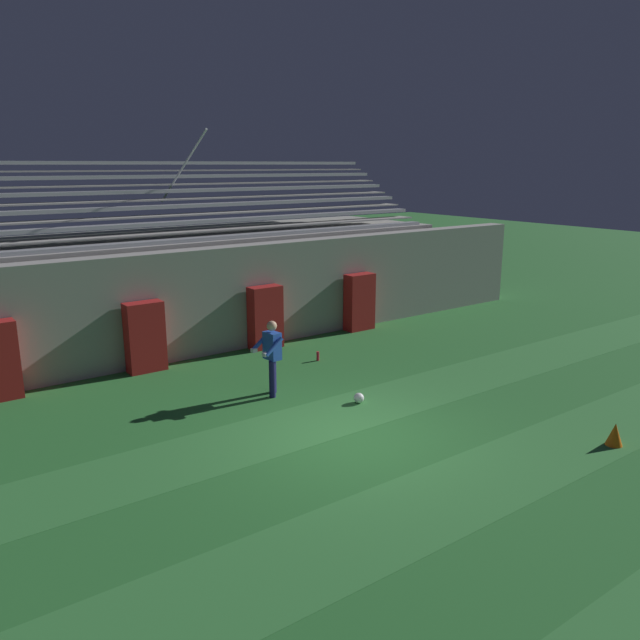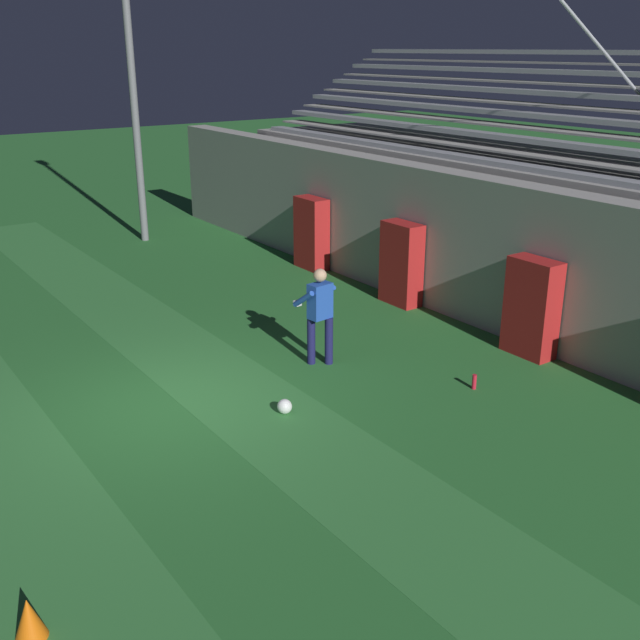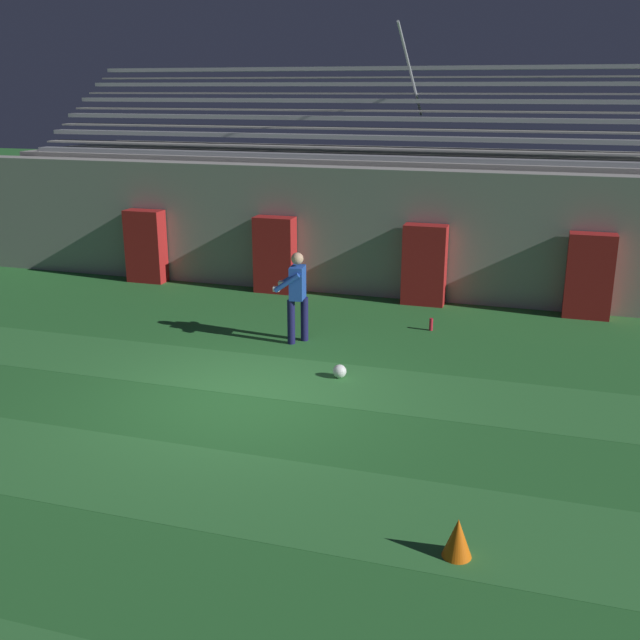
{
  "view_description": "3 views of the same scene",
  "coord_description": "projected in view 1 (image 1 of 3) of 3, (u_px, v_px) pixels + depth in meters",
  "views": [
    {
      "loc": [
        -6.79,
        -8.27,
        4.91
      ],
      "look_at": [
        1.5,
        3.15,
        1.38
      ],
      "focal_mm": 35.0,
      "sensor_mm": 36.0,
      "label": 1
    },
    {
      "loc": [
        9.5,
        -3.98,
        5.06
      ],
      "look_at": [
        0.1,
        2.63,
        0.86
      ],
      "focal_mm": 42.0,
      "sensor_mm": 36.0,
      "label": 2
    },
    {
      "loc": [
        4.16,
        -9.54,
        4.45
      ],
      "look_at": [
        0.8,
        1.33,
        0.92
      ],
      "focal_mm": 42.0,
      "sensor_mm": 36.0,
      "label": 3
    }
  ],
  "objects": [
    {
      "name": "padding_pillar_gate_right",
      "position": [
        265.0,
        317.0,
        16.98
      ],
      "size": [
        0.91,
        0.44,
        1.72
      ],
      "primitive_type": "cube",
      "color": "#B21E1E",
      "rests_on": "ground"
    },
    {
      "name": "padding_pillar_far_right",
      "position": [
        359.0,
        302.0,
        18.88
      ],
      "size": [
        0.91,
        0.44,
        1.72
      ],
      "primitive_type": "cube",
      "color": "#B21E1E",
      "rests_on": "ground"
    },
    {
      "name": "water_bottle",
      "position": [
        318.0,
        356.0,
        16.01
      ],
      "size": [
        0.07,
        0.07,
        0.24
      ],
      "primitive_type": "cylinder",
      "color": "red",
      "rests_on": "ground"
    },
    {
      "name": "goalkeeper",
      "position": [
        272.0,
        353.0,
        13.44
      ],
      "size": [
        0.59,
        0.62,
        1.67
      ],
      "color": "#19194C",
      "rests_on": "ground"
    },
    {
      "name": "turf_stripe_mid",
      "position": [
        456.0,
        492.0,
        9.6
      ],
      "size": [
        28.0,
        1.75,
        0.01
      ],
      "primitive_type": "cube",
      "color": "#337A38",
      "rests_on": "ground"
    },
    {
      "name": "padding_pillar_gate_left",
      "position": [
        145.0,
        337.0,
        15.05
      ],
      "size": [
        0.91,
        0.44,
        1.72
      ],
      "primitive_type": "cube",
      "color": "#B21E1E",
      "rests_on": "ground"
    },
    {
      "name": "soccer_ball",
      "position": [
        359.0,
        398.0,
        13.17
      ],
      "size": [
        0.22,
        0.22,
        0.22
      ],
      "primitive_type": "sphere",
      "color": "white",
      "rests_on": "ground"
    },
    {
      "name": "turf_stripe_far",
      "position": [
        322.0,
        419.0,
        12.35
      ],
      "size": [
        28.0,
        1.75,
        0.01
      ],
      "primitive_type": "cube",
      "color": "#337A38",
      "rests_on": "ground"
    },
    {
      "name": "traffic_cone",
      "position": [
        615.0,
        434.0,
        11.17
      ],
      "size": [
        0.3,
        0.3,
        0.42
      ],
      "primitive_type": "cone",
      "color": "orange",
      "rests_on": "ground"
    },
    {
      "name": "bleacher_stand",
      "position": [
        159.0,
        283.0,
        18.41
      ],
      "size": [
        18.0,
        4.75,
        5.83
      ],
      "color": "#999691",
      "rests_on": "ground"
    },
    {
      "name": "back_wall",
      "position": [
        199.0,
        302.0,
        16.32
      ],
      "size": [
        24.0,
        0.6,
        2.8
      ],
      "primitive_type": "cube",
      "color": "#999691",
      "rests_on": "ground"
    },
    {
      "name": "ground_plane",
      "position": [
        354.0,
        437.0,
        11.56
      ],
      "size": [
        80.0,
        80.0,
        0.0
      ],
      "primitive_type": "plane",
      "color": "#286B2D"
    }
  ]
}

